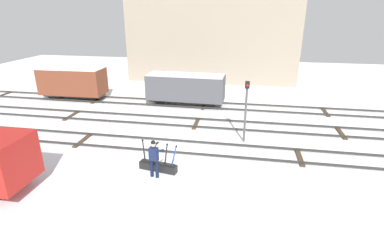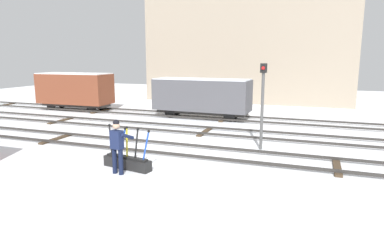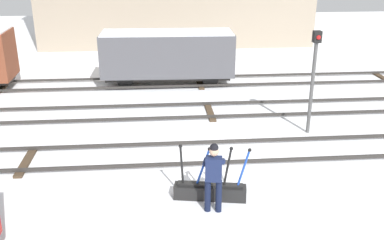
{
  "view_description": "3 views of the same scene",
  "coord_description": "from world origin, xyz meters",
  "px_view_note": "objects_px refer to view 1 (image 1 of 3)",
  "views": [
    {
      "loc": [
        2.89,
        -13.97,
        6.97
      ],
      "look_at": [
        0.01,
        2.12,
        0.86
      ],
      "focal_mm": 27.72,
      "sensor_mm": 36.0,
      "label": 1
    },
    {
      "loc": [
        5.01,
        -11.92,
        3.67
      ],
      "look_at": [
        0.04,
        1.73,
        0.98
      ],
      "focal_mm": 31.75,
      "sensor_mm": 36.0,
      "label": 2
    },
    {
      "loc": [
        -2.04,
        -12.1,
        5.93
      ],
      "look_at": [
        -0.9,
        1.17,
        0.72
      ],
      "focal_mm": 41.82,
      "sensor_mm": 36.0,
      "label": 3
    }
  ],
  "objects_px": {
    "rail_worker": "(154,156)",
    "freight_car_back_track": "(73,82)",
    "freight_car_mid_siding": "(186,88)",
    "signal_post": "(246,105)",
    "switch_lever_frame": "(158,165)"
  },
  "relations": [
    {
      "from": "rail_worker",
      "to": "freight_car_back_track",
      "type": "height_order",
      "value": "freight_car_back_track"
    },
    {
      "from": "freight_car_mid_siding",
      "to": "signal_post",
      "type": "bearing_deg",
      "value": -51.35
    },
    {
      "from": "freight_car_back_track",
      "to": "freight_car_mid_siding",
      "type": "bearing_deg",
      "value": -1.29
    },
    {
      "from": "signal_post",
      "to": "freight_car_mid_siding",
      "type": "height_order",
      "value": "signal_post"
    },
    {
      "from": "rail_worker",
      "to": "signal_post",
      "type": "distance_m",
      "value": 6.01
    },
    {
      "from": "freight_car_mid_siding",
      "to": "freight_car_back_track",
      "type": "relative_size",
      "value": 1.14
    },
    {
      "from": "signal_post",
      "to": "freight_car_back_track",
      "type": "distance_m",
      "value": 15.15
    },
    {
      "from": "switch_lever_frame",
      "to": "rail_worker",
      "type": "relative_size",
      "value": 1.06
    },
    {
      "from": "switch_lever_frame",
      "to": "rail_worker",
      "type": "bearing_deg",
      "value": -79.87
    },
    {
      "from": "signal_post",
      "to": "freight_car_back_track",
      "type": "height_order",
      "value": "signal_post"
    },
    {
      "from": "signal_post",
      "to": "freight_car_mid_siding",
      "type": "bearing_deg",
      "value": 126.91
    },
    {
      "from": "rail_worker",
      "to": "freight_car_back_track",
      "type": "bearing_deg",
      "value": 143.78
    },
    {
      "from": "rail_worker",
      "to": "freight_car_mid_siding",
      "type": "height_order",
      "value": "freight_car_mid_siding"
    },
    {
      "from": "switch_lever_frame",
      "to": "rail_worker",
      "type": "height_order",
      "value": "rail_worker"
    },
    {
      "from": "rail_worker",
      "to": "freight_car_back_track",
      "type": "xyz_separation_m",
      "value": [
        -10.05,
        10.52,
        0.48
      ]
    }
  ]
}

